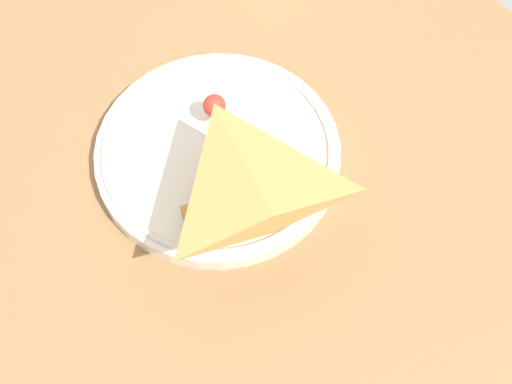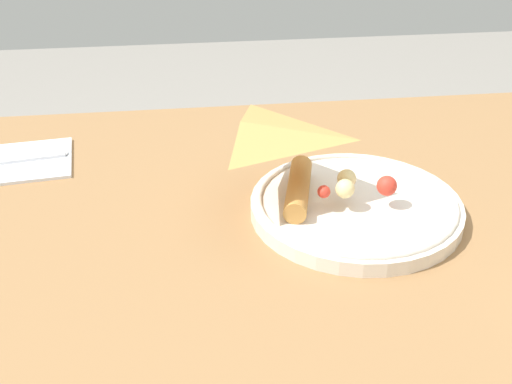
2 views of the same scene
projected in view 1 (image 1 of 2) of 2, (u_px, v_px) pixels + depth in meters
name	position (u px, v px, depth m)	size (l,w,h in m)	color
dining_table	(292.00, 277.00, 0.80)	(1.05, 0.67, 0.71)	olive
plate_pizza	(219.00, 153.00, 0.72)	(0.23, 0.23, 0.05)	silver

